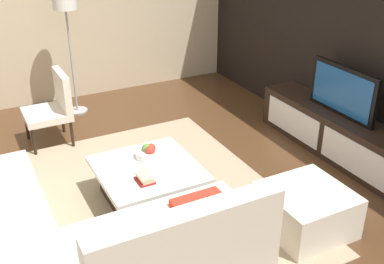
% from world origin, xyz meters
% --- Properties ---
extents(ground_plane, '(14.00, 14.00, 0.00)m').
position_xyz_m(ground_plane, '(0.00, 0.00, 0.00)').
color(ground_plane, '#4C301C').
extents(feature_wall_back, '(6.40, 0.12, 2.80)m').
position_xyz_m(feature_wall_back, '(0.00, 2.70, 1.40)').
color(feature_wall_back, black).
rests_on(feature_wall_back, ground).
extents(side_wall_left, '(0.12, 5.20, 2.80)m').
position_xyz_m(side_wall_left, '(-3.20, 0.20, 1.40)').
color(side_wall_left, beige).
rests_on(side_wall_left, ground).
extents(area_rug, '(3.13, 2.67, 0.01)m').
position_xyz_m(area_rug, '(-0.10, 0.00, 0.01)').
color(area_rug, tan).
rests_on(area_rug, ground).
extents(media_console, '(2.20, 0.47, 0.50)m').
position_xyz_m(media_console, '(0.00, 2.40, 0.25)').
color(media_console, black).
rests_on(media_console, ground).
extents(television, '(0.95, 0.06, 0.56)m').
position_xyz_m(television, '(0.00, 2.40, 0.78)').
color(television, black).
rests_on(television, media_console).
extents(sectional_couch, '(2.26, 2.30, 0.81)m').
position_xyz_m(sectional_couch, '(0.49, -0.88, 0.28)').
color(sectional_couch, beige).
rests_on(sectional_couch, ground).
extents(coffee_table, '(0.96, 0.94, 0.38)m').
position_xyz_m(coffee_table, '(-0.10, 0.10, 0.20)').
color(coffee_table, black).
rests_on(coffee_table, ground).
extents(accent_chair_near, '(0.54, 0.52, 0.87)m').
position_xyz_m(accent_chair_near, '(-1.79, -0.39, 0.49)').
color(accent_chair_near, black).
rests_on(accent_chair_near, ground).
extents(floor_lamp, '(0.31, 0.31, 1.74)m').
position_xyz_m(floor_lamp, '(-2.58, 0.05, 1.46)').
color(floor_lamp, '#A5A5AA').
rests_on(floor_lamp, ground).
extents(ottoman, '(0.70, 0.70, 0.40)m').
position_xyz_m(ottoman, '(0.95, 1.17, 0.20)').
color(ottoman, beige).
rests_on(ottoman, ground).
extents(fruit_bowl, '(0.28, 0.28, 0.14)m').
position_xyz_m(fruit_bowl, '(-0.28, 0.20, 0.43)').
color(fruit_bowl, silver).
rests_on(fruit_bowl, coffee_table).
extents(book_stack, '(0.20, 0.15, 0.08)m').
position_xyz_m(book_stack, '(0.12, -0.01, 0.42)').
color(book_stack, maroon).
rests_on(book_stack, coffee_table).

